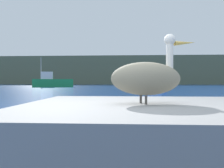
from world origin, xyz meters
The scene contains 5 objects.
hillside_backdrop centered at (0.00, 75.59, 4.69)m, with size 140.00×11.20×9.38m, color #5B664C.
pier_dock centered at (0.54, 0.41, 0.43)m, with size 3.08×2.70×0.87m, color gray.
pelican centered at (0.56, 0.41, 1.20)m, with size 1.19×0.74×0.89m.
fishing_boat_blue centered at (4.87, 37.45, 1.10)m, with size 5.47×2.13×3.96m.
fishing_boat_green centered at (-13.64, 39.48, 1.03)m, with size 7.63×3.79×5.56m.
Camera 1 is at (0.28, -2.43, 1.15)m, focal length 36.26 mm.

